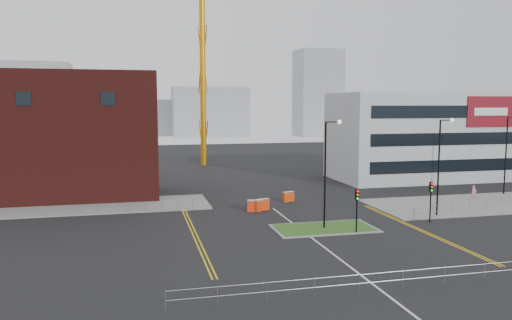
{
  "coord_description": "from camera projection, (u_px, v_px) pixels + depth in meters",
  "views": [
    {
      "loc": [
        -13.18,
        -30.68,
        10.44
      ],
      "look_at": [
        -1.83,
        16.72,
        5.0
      ],
      "focal_mm": 35.0,
      "sensor_mm": 36.0,
      "label": 1
    }
  ],
  "objects": [
    {
      "name": "yellow_right_a",
      "position": [
        417.0,
        229.0,
        41.86
      ],
      "size": [
        0.12,
        20.0,
        0.01
      ],
      "primitive_type": "cube",
      "color": "gold",
      "rests_on": "ground"
    },
    {
      "name": "railing_front",
      "position": [
        382.0,
        277.0,
        27.98
      ],
      "size": [
        24.05,
        0.05,
        1.1
      ],
      "color": "gray",
      "rests_on": "ground"
    },
    {
      "name": "streetlamp_right_far",
      "position": [
        508.0,
        148.0,
        57.19
      ],
      "size": [
        1.46,
        0.36,
        9.18
      ],
      "color": "black",
      "rests_on": "ground"
    },
    {
      "name": "barrier_right",
      "position": [
        288.0,
        196.0,
        53.75
      ],
      "size": [
        1.36,
        0.81,
        1.09
      ],
      "color": "#D93F0C",
      "rests_on": "ground"
    },
    {
      "name": "grass_island",
      "position": [
        324.0,
        228.0,
        42.05
      ],
      "size": [
        8.0,
        4.0,
        0.12
      ],
      "primitive_type": "cube",
      "color": "#28521B",
      "rests_on": "ground"
    },
    {
      "name": "ground",
      "position": [
        339.0,
        259.0,
        33.87
      ],
      "size": [
        200.0,
        200.0,
        0.0
      ],
      "primitive_type": "plane",
      "color": "black",
      "rests_on": "ground"
    },
    {
      "name": "railing_right",
      "position": [
        486.0,
        202.0,
        49.64
      ],
      "size": [
        19.05,
        5.05,
        1.1
      ],
      "color": "gray",
      "rests_on": "ground"
    },
    {
      "name": "skyline_c",
      "position": [
        318.0,
        94.0,
        163.54
      ],
      "size": [
        14.0,
        12.0,
        28.0
      ],
      "primitive_type": "cube",
      "color": "gray",
      "rests_on": "ground"
    },
    {
      "name": "pavement_right",
      "position": [
        482.0,
        204.0,
        52.48
      ],
      "size": [
        24.0,
        10.0,
        0.12
      ],
      "primitive_type": "cube",
      "color": "slate",
      "rests_on": "ground"
    },
    {
      "name": "yellow_right_b",
      "position": [
        420.0,
        229.0,
        41.93
      ],
      "size": [
        0.12,
        20.0,
        0.01
      ],
      "primitive_type": "cube",
      "color": "gold",
      "rests_on": "ground"
    },
    {
      "name": "centre_line",
      "position": [
        328.0,
        250.0,
        35.8
      ],
      "size": [
        0.15,
        30.0,
        0.01
      ],
      "primitive_type": "cube",
      "color": "silver",
      "rests_on": "ground"
    },
    {
      "name": "yellow_left_a",
      "position": [
        191.0,
        231.0,
        41.45
      ],
      "size": [
        0.12,
        24.0,
        0.01
      ],
      "primitive_type": "cube",
      "color": "gold",
      "rests_on": "ground"
    },
    {
      "name": "skyline_a",
      "position": [
        38.0,
        102.0,
        139.37
      ],
      "size": [
        18.0,
        12.0,
        22.0
      ],
      "primitive_type": "cube",
      "color": "gray",
      "rests_on": "ground"
    },
    {
      "name": "barrier_mid",
      "position": [
        262.0,
        204.0,
        49.32
      ],
      "size": [
        1.44,
        0.86,
        1.15
      ],
      "color": "#F3350D",
      "rests_on": "ground"
    },
    {
      "name": "office_block",
      "position": [
        423.0,
        136.0,
        70.12
      ],
      "size": [
        25.0,
        12.2,
        12.0
      ],
      "color": "#AEB1B3",
      "rests_on": "ground"
    },
    {
      "name": "pavement_left",
      "position": [
        70.0,
        207.0,
        50.5
      ],
      "size": [
        28.0,
        8.0,
        0.12
      ],
      "primitive_type": "cube",
      "color": "slate",
      "rests_on": "ground"
    },
    {
      "name": "streetlamp_right_near",
      "position": [
        441.0,
        159.0,
        46.22
      ],
      "size": [
        1.46,
        0.36,
        9.18
      ],
      "color": "black",
      "rests_on": "ground"
    },
    {
      "name": "skyline_d",
      "position": [
        152.0,
        118.0,
        166.66
      ],
      "size": [
        30.0,
        12.0,
        12.0
      ],
      "primitive_type": "cube",
      "color": "gray",
      "rests_on": "ground"
    },
    {
      "name": "railing_left",
      "position": [
        162.0,
        204.0,
        48.64
      ],
      "size": [
        6.05,
        0.05,
        1.1
      ],
      "color": "gray",
      "rests_on": "ground"
    },
    {
      "name": "traffic_light_island",
      "position": [
        357.0,
        202.0,
        40.29
      ],
      "size": [
        0.28,
        0.33,
        3.65
      ],
      "color": "black",
      "rests_on": "ground"
    },
    {
      "name": "yellow_left_b",
      "position": [
        195.0,
        230.0,
        41.52
      ],
      "size": [
        0.12,
        24.0,
        0.01
      ],
      "primitive_type": "cube",
      "color": "gold",
      "rests_on": "ground"
    },
    {
      "name": "barrier_left",
      "position": [
        254.0,
        205.0,
        48.76
      ],
      "size": [
        1.42,
        0.67,
        1.15
      ],
      "color": "red",
      "rests_on": "ground"
    },
    {
      "name": "streetlamp_island",
      "position": [
        328.0,
        165.0,
        41.51
      ],
      "size": [
        1.46,
        0.36,
        9.18
      ],
      "color": "black",
      "rests_on": "ground"
    },
    {
      "name": "traffic_light_right",
      "position": [
        431.0,
        194.0,
        44.07
      ],
      "size": [
        0.28,
        0.33,
        3.65
      ],
      "color": "black",
      "rests_on": "ground"
    },
    {
      "name": "brick_building",
      "position": [
        46.0,
        137.0,
        54.85
      ],
      "size": [
        24.2,
        10.07,
        14.24
      ],
      "color": "#4F1813",
      "rests_on": "ground"
    },
    {
      "name": "island_kerb",
      "position": [
        324.0,
        228.0,
        42.06
      ],
      "size": [
        8.6,
        4.6,
        0.08
      ],
      "primitive_type": "cube",
      "color": "slate",
      "rests_on": "ground"
    },
    {
      "name": "skyline_b",
      "position": [
        210.0,
        112.0,
        160.94
      ],
      "size": [
        24.0,
        12.0,
        16.0
      ],
      "primitive_type": "cube",
      "color": "gray",
      "rests_on": "ground"
    },
    {
      "name": "pedestrian",
      "position": [
        474.0,
        193.0,
        54.34
      ],
      "size": [
        0.61,
        0.4,
        1.65
      ],
      "primitive_type": "imported",
      "rotation": [
        0.0,
        0.0,
        0.01
      ],
      "color": "pink",
      "rests_on": "ground"
    }
  ]
}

